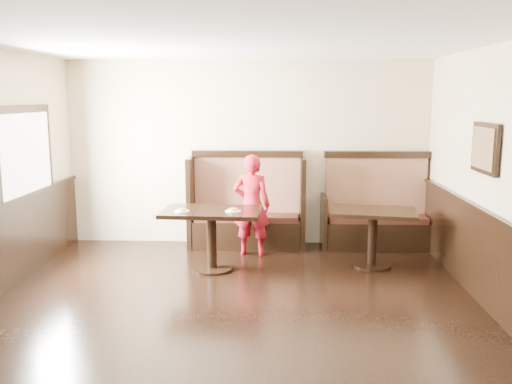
# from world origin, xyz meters

# --- Properties ---
(ground) EXTENTS (7.00, 7.00, 0.00)m
(ground) POSITION_xyz_m (0.00, 0.00, 0.00)
(ground) COLOR black
(ground) RESTS_ON ground
(room_shell) EXTENTS (7.00, 7.00, 7.00)m
(room_shell) POSITION_xyz_m (-0.30, 0.28, 0.67)
(room_shell) COLOR beige
(room_shell) RESTS_ON ground
(booth_main) EXTENTS (1.75, 0.72, 1.45)m
(booth_main) POSITION_xyz_m (0.00, 3.30, 0.53)
(booth_main) COLOR black
(booth_main) RESTS_ON ground
(booth_neighbor) EXTENTS (1.65, 0.72, 1.45)m
(booth_neighbor) POSITION_xyz_m (1.95, 3.29, 0.48)
(booth_neighbor) COLOR black
(booth_neighbor) RESTS_ON ground
(table_main) EXTENTS (1.30, 0.85, 0.80)m
(table_main) POSITION_xyz_m (-0.39, 2.10, 0.62)
(table_main) COLOR black
(table_main) RESTS_ON ground
(table_neighbor) EXTENTS (1.21, 0.89, 0.77)m
(table_neighbor) POSITION_xyz_m (1.74, 2.33, 0.58)
(table_neighbor) COLOR black
(table_neighbor) RESTS_ON ground
(child) EXTENTS (0.57, 0.41, 1.46)m
(child) POSITION_xyz_m (0.10, 2.81, 0.73)
(child) COLOR #AB1221
(child) RESTS_ON ground
(pizza_plate_left) EXTENTS (0.19, 0.19, 0.04)m
(pizza_plate_left) POSITION_xyz_m (-0.75, 1.98, 0.82)
(pizza_plate_left) COLOR white
(pizza_plate_left) RESTS_ON table_main
(pizza_plate_right) EXTENTS (0.21, 0.21, 0.04)m
(pizza_plate_right) POSITION_xyz_m (-0.10, 2.02, 0.82)
(pizza_plate_right) COLOR white
(pizza_plate_right) RESTS_ON table_main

